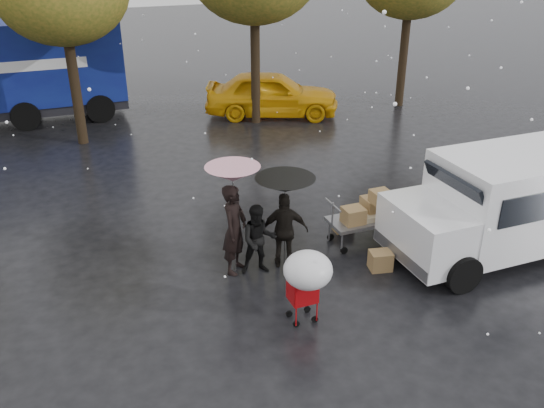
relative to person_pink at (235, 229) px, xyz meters
name	(u,v)px	position (x,y,z in m)	size (l,w,h in m)	color
ground	(310,277)	(1.30, -0.81, -0.95)	(90.00, 90.00, 0.00)	black
person_pink	(235,229)	(0.00, 0.00, 0.00)	(0.69, 0.45, 1.90)	black
person_middle	(259,240)	(0.42, -0.23, -0.21)	(0.72, 0.56, 1.49)	black
person_black	(285,231)	(1.00, -0.18, -0.13)	(0.95, 0.40, 1.63)	black
umbrella_pink	(233,174)	(0.00, 0.00, 1.19)	(1.07, 1.07, 2.29)	#4C4C4C
umbrella_black	(285,185)	(1.00, -0.18, 0.87)	(1.19, 1.19, 1.97)	#4C4C4C
vendor_cart	(367,212)	(3.05, 0.08, -0.22)	(1.52, 0.80, 1.27)	slate
shopping_cart	(307,273)	(0.59, -2.15, 0.12)	(0.84, 0.84, 1.46)	#B30A0E
white_van	(510,202)	(5.62, -1.33, 0.21)	(4.91, 2.18, 2.20)	white
blue_truck	(8,73)	(-4.20, 12.41, 0.81)	(8.30, 2.60, 3.50)	navy
box_ground_near	(380,261)	(2.77, -1.04, -0.75)	(0.44, 0.35, 0.40)	#966641
box_ground_far	(343,224)	(2.85, 0.72, -0.78)	(0.43, 0.33, 0.33)	#966641
yellow_taxi	(272,94)	(4.63, 9.72, -0.12)	(1.95, 4.84, 1.65)	#E09D0B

